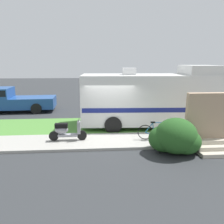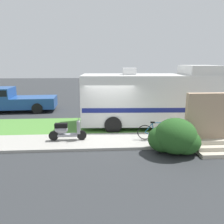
{
  "view_description": "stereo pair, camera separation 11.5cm",
  "coord_description": "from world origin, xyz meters",
  "px_view_note": "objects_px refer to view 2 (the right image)",
  "views": [
    {
      "loc": [
        -0.72,
        -11.01,
        3.67
      ],
      "look_at": [
        0.14,
        0.3,
        1.1
      ],
      "focal_mm": 36.06,
      "sensor_mm": 36.0,
      "label": 1
    },
    {
      "loc": [
        -0.61,
        -11.02,
        3.67
      ],
      "look_at": [
        0.14,
        0.3,
        1.1
      ],
      "focal_mm": 36.06,
      "sensor_mm": 36.0,
      "label": 2
    }
  ],
  "objects_px": {
    "motorhome_rv": "(151,98)",
    "bicycle": "(156,132)",
    "scooter": "(66,131)",
    "pickup_truck_near": "(8,99)",
    "bottle_green": "(194,133)"
  },
  "relations": [
    {
      "from": "bottle_green",
      "to": "motorhome_rv",
      "type": "bearing_deg",
      "value": 131.17
    },
    {
      "from": "motorhome_rv",
      "to": "pickup_truck_near",
      "type": "distance_m",
      "value": 10.6
    },
    {
      "from": "bicycle",
      "to": "pickup_truck_near",
      "type": "height_order",
      "value": "pickup_truck_near"
    },
    {
      "from": "motorhome_rv",
      "to": "bicycle",
      "type": "xyz_separation_m",
      "value": [
        -0.31,
        -2.6,
        -1.13
      ]
    },
    {
      "from": "scooter",
      "to": "pickup_truck_near",
      "type": "height_order",
      "value": "pickup_truck_near"
    },
    {
      "from": "scooter",
      "to": "bottle_green",
      "type": "distance_m",
      "value": 6.2
    },
    {
      "from": "pickup_truck_near",
      "to": "bottle_green",
      "type": "bearing_deg",
      "value": -30.13
    },
    {
      "from": "motorhome_rv",
      "to": "bottle_green",
      "type": "xyz_separation_m",
      "value": [
        1.73,
        -1.98,
        -1.42
      ]
    },
    {
      "from": "bicycle",
      "to": "scooter",
      "type": "bearing_deg",
      "value": 176.6
    },
    {
      "from": "motorhome_rv",
      "to": "bottle_green",
      "type": "distance_m",
      "value": 2.99
    },
    {
      "from": "motorhome_rv",
      "to": "pickup_truck_near",
      "type": "relative_size",
      "value": 1.31
    },
    {
      "from": "motorhome_rv",
      "to": "bicycle",
      "type": "height_order",
      "value": "motorhome_rv"
    },
    {
      "from": "scooter",
      "to": "bicycle",
      "type": "relative_size",
      "value": 1.0
    },
    {
      "from": "bicycle",
      "to": "bottle_green",
      "type": "bearing_deg",
      "value": 16.76
    },
    {
      "from": "scooter",
      "to": "bicycle",
      "type": "bearing_deg",
      "value": -3.4
    }
  ]
}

